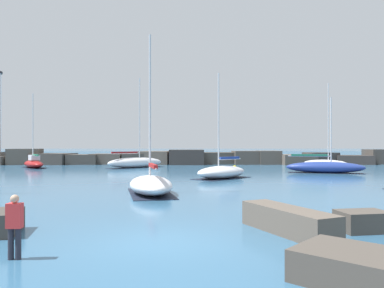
{
  "coord_description": "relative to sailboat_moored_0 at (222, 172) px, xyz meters",
  "views": [
    {
      "loc": [
        0.9,
        -10.82,
        2.8
      ],
      "look_at": [
        1.34,
        30.31,
        2.93
      ],
      "focal_mm": 35.0,
      "sensor_mm": 36.0,
      "label": 1
    }
  ],
  "objects": [
    {
      "name": "ground_plane",
      "position": [
        -3.74,
        -20.64,
        -0.56
      ],
      "size": [
        600.0,
        600.0,
        0.0
      ],
      "primitive_type": "plane",
      "color": "#336084"
    },
    {
      "name": "open_sea_beyond",
      "position": [
        -3.74,
        83.93,
        -0.56
      ],
      "size": [
        400.0,
        116.0,
        0.01
      ],
      "color": "#235175",
      "rests_on": "ground"
    },
    {
      "name": "breakwater_jetty",
      "position": [
        -4.4,
        24.07,
        0.34
      ],
      "size": [
        63.91,
        6.93,
        2.27
      ],
      "color": "#423D38",
      "rests_on": "ground"
    },
    {
      "name": "foreground_rocks",
      "position": [
        -6.47,
        -20.76,
        -0.14
      ],
      "size": [
        16.59,
        8.45,
        1.49
      ],
      "color": "#383330",
      "rests_on": "ground"
    },
    {
      "name": "sailboat_moored_0",
      "position": [
        0.0,
        0.0,
        0.0
      ],
      "size": [
        5.56,
        5.59,
        8.83
      ],
      "color": "silver",
      "rests_on": "ground"
    },
    {
      "name": "sailboat_moored_1",
      "position": [
        -9.37,
        15.04,
        0.12
      ],
      "size": [
        7.02,
        6.57,
        11.2
      ],
      "color": "white",
      "rests_on": "ground"
    },
    {
      "name": "sailboat_moored_2",
      "position": [
        10.91,
        5.91,
        0.04
      ],
      "size": [
        7.79,
        3.79,
        7.58
      ],
      "color": "navy",
      "rests_on": "ground"
    },
    {
      "name": "sailboat_moored_6",
      "position": [
        -5.0,
        -9.9,
        -0.01
      ],
      "size": [
        3.49,
        6.06,
        9.31
      ],
      "color": "white",
      "rests_on": "ground"
    },
    {
      "name": "sailboat_moored_7",
      "position": [
        -21.95,
        14.99,
        0.03
      ],
      "size": [
        5.03,
        6.27,
        9.27
      ],
      "color": "maroon",
      "rests_on": "ground"
    },
    {
      "name": "sailboat_moored_8",
      "position": [
        14.99,
        16.94,
        -0.04
      ],
      "size": [
        5.84,
        5.01,
        10.86
      ],
      "color": "silver",
      "rests_on": "ground"
    },
    {
      "name": "mooring_buoy_orange_near",
      "position": [
        2.32,
        10.08,
        -0.28
      ],
      "size": [
        0.55,
        0.55,
        0.75
      ],
      "color": "yellow",
      "rests_on": "ground"
    },
    {
      "name": "person_on_rocks",
      "position": [
        -7.1,
        -22.26,
        0.32
      ],
      "size": [
        0.36,
        0.22,
        1.59
      ],
      "color": "#282833",
      "rests_on": "ground"
    }
  ]
}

